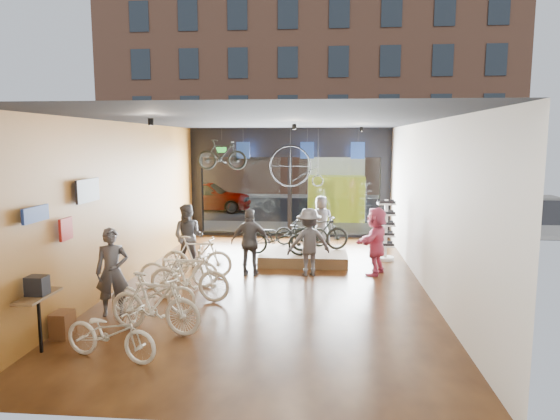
# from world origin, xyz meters

# --- Properties ---
(ground_plane) EXTENTS (7.00, 12.00, 0.04)m
(ground_plane) POSITION_xyz_m (0.00, 0.00, -0.02)
(ground_plane) COLOR black
(ground_plane) RESTS_ON ground
(ceiling) EXTENTS (7.00, 12.00, 0.04)m
(ceiling) POSITION_xyz_m (0.00, 0.00, 3.82)
(ceiling) COLOR black
(ceiling) RESTS_ON ground
(wall_left) EXTENTS (0.04, 12.00, 3.80)m
(wall_left) POSITION_xyz_m (-3.52, 0.00, 1.90)
(wall_left) COLOR #B0652C
(wall_left) RESTS_ON ground
(wall_right) EXTENTS (0.04, 12.00, 3.80)m
(wall_right) POSITION_xyz_m (3.52, 0.00, 1.90)
(wall_right) COLOR beige
(wall_right) RESTS_ON ground
(wall_back) EXTENTS (7.00, 0.04, 3.80)m
(wall_back) POSITION_xyz_m (0.00, -6.02, 1.90)
(wall_back) COLOR beige
(wall_back) RESTS_ON ground
(storefront) EXTENTS (7.00, 0.26, 3.80)m
(storefront) POSITION_xyz_m (0.00, 6.00, 1.90)
(storefront) COLOR black
(storefront) RESTS_ON ground
(exit_sign) EXTENTS (0.35, 0.06, 0.18)m
(exit_sign) POSITION_xyz_m (-2.40, 5.88, 3.05)
(exit_sign) COLOR #198C26
(exit_sign) RESTS_ON storefront
(street_road) EXTENTS (30.00, 18.00, 0.02)m
(street_road) POSITION_xyz_m (0.00, 15.00, -0.01)
(street_road) COLOR black
(street_road) RESTS_ON ground
(sidewalk_near) EXTENTS (30.00, 2.40, 0.12)m
(sidewalk_near) POSITION_xyz_m (0.00, 7.20, 0.06)
(sidewalk_near) COLOR slate
(sidewalk_near) RESTS_ON ground
(sidewalk_far) EXTENTS (30.00, 2.00, 0.12)m
(sidewalk_far) POSITION_xyz_m (0.00, 19.00, 0.06)
(sidewalk_far) COLOR slate
(sidewalk_far) RESTS_ON ground
(opposite_building) EXTENTS (26.00, 5.00, 14.00)m
(opposite_building) POSITION_xyz_m (0.00, 21.50, 7.00)
(opposite_building) COLOR brown
(opposite_building) RESTS_ON ground
(street_car) EXTENTS (4.38, 1.76, 1.49)m
(street_car) POSITION_xyz_m (-4.47, 12.00, 0.75)
(street_car) COLOR gray
(street_car) RESTS_ON street_road
(box_truck) EXTENTS (2.38, 7.13, 2.81)m
(box_truck) POSITION_xyz_m (1.71, 11.00, 1.40)
(box_truck) COLOR silver
(box_truck) RESTS_ON street_road
(floor_bike_0) EXTENTS (1.71, 0.95, 0.85)m
(floor_bike_0) POSITION_xyz_m (-2.07, -4.39, 0.43)
(floor_bike_0) COLOR beige
(floor_bike_0) RESTS_ON ground_plane
(floor_bike_1) EXTENTS (1.86, 0.90, 1.08)m
(floor_bike_1) POSITION_xyz_m (-1.75, -3.27, 0.54)
(floor_bike_1) COLOR beige
(floor_bike_1) RESTS_ON ground_plane
(floor_bike_2) EXTENTS (1.69, 0.73, 0.86)m
(floor_bike_2) POSITION_xyz_m (-2.10, -2.32, 0.43)
(floor_bike_2) COLOR beige
(floor_bike_2) RESTS_ON ground_plane
(floor_bike_3) EXTENTS (1.84, 0.75, 1.07)m
(floor_bike_3) POSITION_xyz_m (-1.63, -1.46, 0.54)
(floor_bike_3) COLOR beige
(floor_bike_3) RESTS_ON ground_plane
(floor_bike_4) EXTENTS (1.86, 0.86, 0.94)m
(floor_bike_4) POSITION_xyz_m (-2.11, -0.57, 0.47)
(floor_bike_4) COLOR beige
(floor_bike_4) RESTS_ON ground_plane
(floor_bike_5) EXTENTS (1.77, 0.58, 1.05)m
(floor_bike_5) POSITION_xyz_m (-1.92, 0.32, 0.52)
(floor_bike_5) COLOR beige
(floor_bike_5) RESTS_ON ground_plane
(display_platform) EXTENTS (2.40, 1.80, 0.30)m
(display_platform) POSITION_xyz_m (0.65, 2.19, 0.15)
(display_platform) COLOR brown
(display_platform) RESTS_ON ground_plane
(display_bike_left) EXTENTS (1.84, 0.79, 0.94)m
(display_bike_left) POSITION_xyz_m (-0.04, 1.70, 0.77)
(display_bike_left) COLOR black
(display_bike_left) RESTS_ON display_platform
(display_bike_mid) EXTENTS (1.74, 0.94, 1.01)m
(display_bike_mid) POSITION_xyz_m (1.09, 2.31, 0.80)
(display_bike_mid) COLOR black
(display_bike_mid) RESTS_ON display_platform
(display_bike_right) EXTENTS (1.64, 0.74, 0.83)m
(display_bike_right) POSITION_xyz_m (0.55, 2.93, 0.71)
(display_bike_right) COLOR black
(display_bike_right) RESTS_ON display_platform
(customer_0) EXTENTS (0.72, 0.58, 1.71)m
(customer_0) POSITION_xyz_m (-2.86, -2.44, 0.86)
(customer_0) COLOR #3F3F44
(customer_0) RESTS_ON ground_plane
(customer_1) EXTENTS (0.88, 0.71, 1.72)m
(customer_1) POSITION_xyz_m (-2.34, 1.12, 0.86)
(customer_1) COLOR #3F3F44
(customer_1) RESTS_ON ground_plane
(customer_2) EXTENTS (1.00, 0.42, 1.69)m
(customer_2) POSITION_xyz_m (-0.63, 0.66, 0.85)
(customer_2) COLOR #3F3F44
(customer_2) RESTS_ON ground_plane
(customer_3) EXTENTS (1.23, 0.90, 1.70)m
(customer_3) POSITION_xyz_m (0.83, 0.78, 0.85)
(customer_3) COLOR #3F3F44
(customer_3) RESTS_ON ground_plane
(customer_4) EXTENTS (0.84, 0.59, 1.61)m
(customer_4) POSITION_xyz_m (1.12, 4.53, 0.81)
(customer_4) COLOR #3F3F44
(customer_4) RESTS_ON ground_plane
(customer_5) EXTENTS (1.14, 1.66, 1.72)m
(customer_5) POSITION_xyz_m (2.52, 1.04, 0.86)
(customer_5) COLOR #CC4C72
(customer_5) RESTS_ON ground_plane
(sunglasses_rack) EXTENTS (0.52, 0.44, 1.73)m
(sunglasses_rack) POSITION_xyz_m (2.95, 2.61, 0.87)
(sunglasses_rack) COLOR white
(sunglasses_rack) RESTS_ON ground_plane
(wall_merch) EXTENTS (0.40, 2.40, 2.60)m
(wall_merch) POSITION_xyz_m (-3.38, -3.50, 1.30)
(wall_merch) COLOR navy
(wall_merch) RESTS_ON wall_left
(penny_farthing) EXTENTS (1.69, 0.06, 1.35)m
(penny_farthing) POSITION_xyz_m (0.38, 4.73, 2.50)
(penny_farthing) COLOR black
(penny_farthing) RESTS_ON ceiling
(hung_bike) EXTENTS (1.58, 0.45, 0.95)m
(hung_bike) POSITION_xyz_m (-2.04, 4.20, 2.93)
(hung_bike) COLOR black
(hung_bike) RESTS_ON ceiling
(jersey_left) EXTENTS (0.45, 0.03, 0.55)m
(jersey_left) POSITION_xyz_m (-1.52, 5.20, 3.05)
(jersey_left) COLOR #1E3F99
(jersey_left) RESTS_ON ceiling
(jersey_mid) EXTENTS (0.45, 0.03, 0.55)m
(jersey_mid) POSITION_xyz_m (0.63, 5.20, 3.05)
(jersey_mid) COLOR #1E3F99
(jersey_mid) RESTS_ON ceiling
(jersey_right) EXTENTS (0.45, 0.03, 0.55)m
(jersey_right) POSITION_xyz_m (2.30, 5.20, 3.05)
(jersey_right) COLOR #1E3F99
(jersey_right) RESTS_ON ceiling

